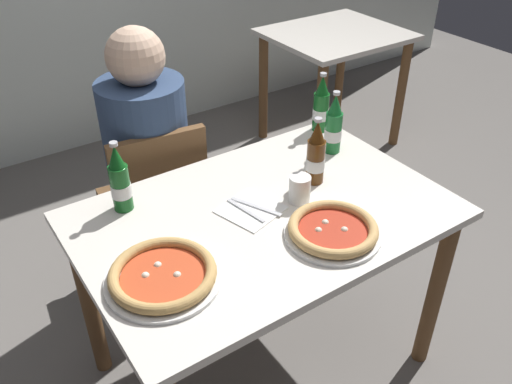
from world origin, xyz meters
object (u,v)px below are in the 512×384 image
at_px(beer_bottle_left, 120,182).
at_px(beer_bottle_extra, 334,127).
at_px(diner_seated, 151,176).
at_px(dining_table_background, 334,57).
at_px(dining_table_main, 264,239).
at_px(beer_bottle_right, 316,156).
at_px(paper_cup, 300,189).
at_px(chair_behind_table, 157,202).
at_px(beer_bottle_center, 321,107).
at_px(napkin_with_cutlery, 251,209).
at_px(pizza_margherita_near, 333,230).
at_px(pizza_marinara_far, 163,275).

xyz_separation_m(beer_bottle_left, beer_bottle_extra, (0.81, -0.10, 0.00)).
xyz_separation_m(diner_seated, dining_table_background, (1.55, 0.62, 0.01)).
relative_size(diner_seated, dining_table_background, 1.51).
xyz_separation_m(dining_table_main, beer_bottle_left, (-0.37, 0.28, 0.22)).
bearing_deg(diner_seated, dining_table_background, 21.80).
bearing_deg(beer_bottle_right, dining_table_background, 46.12).
relative_size(dining_table_main, paper_cup, 12.63).
relative_size(chair_behind_table, paper_cup, 8.95).
bearing_deg(beer_bottle_extra, diner_seated, 139.56).
bearing_deg(dining_table_background, beer_bottle_right, -133.88).
height_order(diner_seated, dining_table_background, diner_seated).
bearing_deg(beer_bottle_center, napkin_with_cutlery, -150.46).
relative_size(pizza_margherita_near, beer_bottle_center, 1.21).
distance_m(chair_behind_table, beer_bottle_center, 0.79).
xyz_separation_m(diner_seated, beer_bottle_right, (0.37, -0.61, 0.27)).
distance_m(diner_seated, beer_bottle_extra, 0.79).
relative_size(pizza_marinara_far, beer_bottle_left, 1.32).
xyz_separation_m(dining_table_background, napkin_with_cutlery, (-1.46, -1.25, 0.16)).
xyz_separation_m(beer_bottle_center, napkin_with_cutlery, (-0.55, -0.31, -0.10)).
bearing_deg(pizza_margherita_near, dining_table_background, 48.41).
height_order(pizza_margherita_near, paper_cup, paper_cup).
bearing_deg(beer_bottle_left, beer_bottle_extra, -6.69).
xyz_separation_m(beer_bottle_left, napkin_with_cutlery, (0.34, -0.24, -0.10)).
xyz_separation_m(diner_seated, beer_bottle_center, (0.64, -0.32, 0.27)).
bearing_deg(beer_bottle_center, beer_bottle_left, -175.67).
bearing_deg(paper_cup, napkin_with_cutlery, 163.85).
height_order(chair_behind_table, diner_seated, diner_seated).
bearing_deg(pizza_marinara_far, paper_cup, 9.64).
xyz_separation_m(napkin_with_cutlery, paper_cup, (0.16, -0.05, 0.04)).
distance_m(dining_table_main, dining_table_background, 1.92).
relative_size(diner_seated, beer_bottle_left, 4.89).
bearing_deg(napkin_with_cutlery, beer_bottle_center, 29.54).
height_order(dining_table_background, beer_bottle_extra, beer_bottle_extra).
bearing_deg(dining_table_main, beer_bottle_extra, 22.28).
bearing_deg(beer_bottle_center, pizza_marinara_far, -154.20).
bearing_deg(beer_bottle_right, pizza_margherita_near, -118.83).
distance_m(dining_table_main, pizza_margherita_near, 0.28).
height_order(dining_table_main, chair_behind_table, chair_behind_table).
bearing_deg(napkin_with_cutlery, paper_cup, -16.15).
bearing_deg(pizza_margherita_near, beer_bottle_center, 53.47).
bearing_deg(pizza_marinara_far, pizza_margherita_near, -11.98).
distance_m(dining_table_main, beer_bottle_center, 0.66).
bearing_deg(dining_table_background, pizza_marinara_far, -143.10).
distance_m(dining_table_main, diner_seated, 0.67).
distance_m(dining_table_background, pizza_margherita_near, 2.01).
xyz_separation_m(pizza_margherita_near, pizza_marinara_far, (-0.52, 0.11, -0.00)).
xyz_separation_m(pizza_marinara_far, napkin_with_cutlery, (0.38, 0.14, -0.02)).
bearing_deg(beer_bottle_center, chair_behind_table, 157.62).
bearing_deg(dining_table_main, beer_bottle_right, 11.82).
relative_size(beer_bottle_right, napkin_with_cutlery, 1.11).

